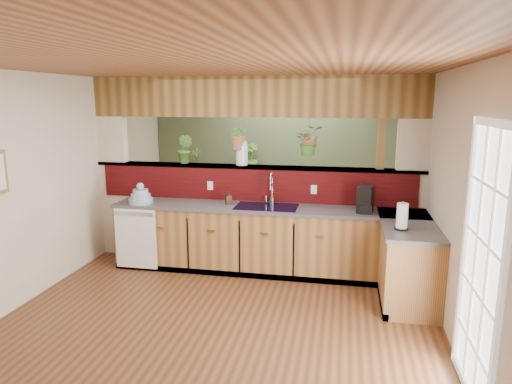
% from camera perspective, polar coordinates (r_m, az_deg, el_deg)
% --- Properties ---
extents(ground, '(4.60, 7.00, 0.01)m').
position_cam_1_polar(ground, '(5.46, -3.18, -13.32)').
color(ground, '#55301A').
rests_on(ground, ground).
extents(ceiling, '(4.60, 7.00, 0.01)m').
position_cam_1_polar(ceiling, '(4.96, -3.53, 15.05)').
color(ceiling, brown).
rests_on(ceiling, ground).
extents(wall_back, '(4.60, 0.02, 2.60)m').
position_cam_1_polar(wall_back, '(8.45, 2.56, 4.79)').
color(wall_back, beige).
rests_on(wall_back, ground).
extents(wall_left, '(0.02, 7.00, 2.60)m').
position_cam_1_polar(wall_left, '(6.04, -24.99, 0.98)').
color(wall_left, beige).
rests_on(wall_left, ground).
extents(wall_right, '(0.02, 7.00, 2.60)m').
position_cam_1_polar(wall_right, '(5.01, 23.05, -0.84)').
color(wall_right, beige).
rests_on(wall_right, ground).
extents(pass_through_partition, '(4.60, 0.21, 2.60)m').
position_cam_1_polar(pass_through_partition, '(6.36, -0.07, 1.56)').
color(pass_through_partition, beige).
rests_on(pass_through_partition, ground).
extents(pass_through_ledge, '(4.60, 0.21, 0.04)m').
position_cam_1_polar(pass_through_ledge, '(6.34, -0.33, 3.16)').
color(pass_through_ledge, brown).
rests_on(pass_through_ledge, ground).
extents(header_beam, '(4.60, 0.15, 0.55)m').
position_cam_1_polar(header_beam, '(6.27, -0.34, 11.83)').
color(header_beam, brown).
rests_on(header_beam, ground).
extents(sage_backwall, '(4.55, 0.02, 2.55)m').
position_cam_1_polar(sage_backwall, '(8.43, 2.54, 4.77)').
color(sage_backwall, '#4E5F41').
rests_on(sage_backwall, ground).
extents(countertop, '(4.14, 1.52, 0.90)m').
position_cam_1_polar(countertop, '(5.97, 6.71, -6.54)').
color(countertop, brown).
rests_on(countertop, ground).
extents(dishwasher, '(0.58, 0.03, 0.82)m').
position_cam_1_polar(dishwasher, '(6.37, -14.81, -5.62)').
color(dishwasher, white).
rests_on(dishwasher, ground).
extents(navy_sink, '(0.82, 0.50, 0.18)m').
position_cam_1_polar(navy_sink, '(6.04, 1.30, -2.58)').
color(navy_sink, black).
rests_on(navy_sink, countertop).
extents(french_door, '(0.06, 1.02, 2.16)m').
position_cam_1_polar(french_door, '(3.85, 26.23, -8.55)').
color(french_door, white).
rests_on(french_door, ground).
extents(faucet, '(0.19, 0.19, 0.43)m').
position_cam_1_polar(faucet, '(6.12, 1.93, 0.59)').
color(faucet, '#B7B7B2').
rests_on(faucet, countertop).
extents(dish_stack, '(0.32, 0.32, 0.28)m').
position_cam_1_polar(dish_stack, '(6.40, -14.21, -0.59)').
color(dish_stack, '#95A7C0').
rests_on(dish_stack, countertop).
extents(soap_dispenser, '(0.11, 0.11, 0.18)m').
position_cam_1_polar(soap_dispenser, '(6.17, -3.46, -0.70)').
color(soap_dispenser, '#372414').
rests_on(soap_dispenser, countertop).
extents(coffee_maker, '(0.18, 0.30, 0.33)m').
position_cam_1_polar(coffee_maker, '(5.87, 13.51, -1.01)').
color(coffee_maker, black).
rests_on(coffee_maker, countertop).
extents(paper_towel, '(0.15, 0.15, 0.31)m').
position_cam_1_polar(paper_towel, '(5.19, 17.79, -2.98)').
color(paper_towel, black).
rests_on(paper_towel, countertop).
extents(glass_jar, '(0.16, 0.16, 0.36)m').
position_cam_1_polar(glass_jar, '(6.35, -1.78, 5.01)').
color(glass_jar, silver).
rests_on(glass_jar, pass_through_ledge).
extents(ledge_plant_left, '(0.27, 0.24, 0.41)m').
position_cam_1_polar(ledge_plant_left, '(6.57, -8.86, 5.32)').
color(ledge_plant_left, '#3A6A24').
rests_on(ledge_plant_left, pass_through_ledge).
extents(hanging_plant_a, '(0.25, 0.20, 0.55)m').
position_cam_1_polar(hanging_plant_a, '(6.33, -2.19, 7.68)').
color(hanging_plant_a, brown).
rests_on(hanging_plant_a, header_beam).
extents(hanging_plant_b, '(0.42, 0.39, 0.52)m').
position_cam_1_polar(hanging_plant_b, '(6.18, 6.72, 8.01)').
color(hanging_plant_b, brown).
rests_on(hanging_plant_b, header_beam).
extents(shelving_console, '(1.57, 0.86, 1.01)m').
position_cam_1_polar(shelving_console, '(8.50, -3.29, -0.65)').
color(shelving_console, black).
rests_on(shelving_console, ground).
extents(shelf_plant_a, '(0.22, 0.15, 0.40)m').
position_cam_1_polar(shelf_plant_a, '(8.56, -7.54, 4.16)').
color(shelf_plant_a, '#3A6A24').
rests_on(shelf_plant_a, shelving_console).
extents(shelf_plant_b, '(0.32, 0.32, 0.51)m').
position_cam_1_polar(shelf_plant_b, '(8.28, -0.70, 4.39)').
color(shelf_plant_b, '#3A6A24').
rests_on(shelf_plant_b, shelving_console).
extents(floor_plant, '(0.81, 0.76, 0.73)m').
position_cam_1_polar(floor_plant, '(7.33, 4.50, -3.76)').
color(floor_plant, '#3A6A24').
rests_on(floor_plant, ground).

